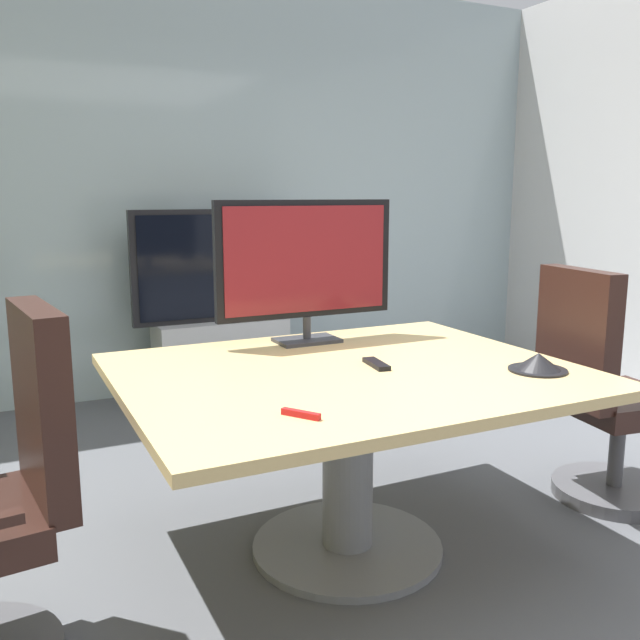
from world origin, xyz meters
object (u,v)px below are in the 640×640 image
at_px(wall_display_unit, 221,335).
at_px(tv_monitor, 306,263).
at_px(conference_table, 348,415).
at_px(conference_phone, 538,363).
at_px(office_chair_right, 603,406).
at_px(remote_control, 376,364).

bearing_deg(wall_display_unit, tv_monitor, -94.56).
distance_m(conference_table, tv_monitor, 0.75).
bearing_deg(conference_phone, tv_monitor, 123.74).
height_order(office_chair_right, tv_monitor, tv_monitor).
distance_m(tv_monitor, wall_display_unit, 1.85).
relative_size(wall_display_unit, conference_phone, 5.95).
relative_size(office_chair_right, remote_control, 6.41).
bearing_deg(tv_monitor, wall_display_unit, 85.44).
xyz_separation_m(office_chair_right, conference_phone, (-0.64, -0.23, 0.32)).
bearing_deg(conference_phone, office_chair_right, 19.91).
height_order(tv_monitor, wall_display_unit, tv_monitor).
height_order(wall_display_unit, conference_phone, wall_display_unit).
bearing_deg(conference_phone, wall_display_unit, 99.60).
height_order(conference_phone, remote_control, conference_phone).
height_order(conference_table, tv_monitor, tv_monitor).
bearing_deg(office_chair_right, conference_phone, 117.77).
bearing_deg(remote_control, tv_monitor, 103.87).
xyz_separation_m(conference_table, conference_phone, (0.63, -0.34, 0.22)).
distance_m(conference_table, wall_display_unit, 2.25).
distance_m(conference_phone, remote_control, 0.61).
xyz_separation_m(conference_table, wall_display_unit, (0.20, 2.24, -0.12)).
xyz_separation_m(conference_table, tv_monitor, (0.06, 0.52, 0.54)).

